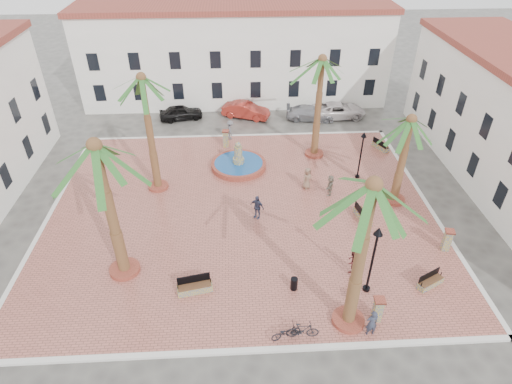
% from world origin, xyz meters
% --- Properties ---
extents(ground, '(120.00, 120.00, 0.00)m').
position_xyz_m(ground, '(0.00, 0.00, 0.00)').
color(ground, '#56544F').
rests_on(ground, ground).
extents(plaza, '(26.00, 22.00, 0.15)m').
position_xyz_m(plaza, '(0.00, 0.00, 0.07)').
color(plaza, '#AF6052').
rests_on(plaza, ground).
extents(kerb_n, '(26.30, 0.30, 0.16)m').
position_xyz_m(kerb_n, '(0.00, 11.00, 0.08)').
color(kerb_n, silver).
rests_on(kerb_n, ground).
extents(kerb_s, '(26.30, 0.30, 0.16)m').
position_xyz_m(kerb_s, '(0.00, -11.00, 0.08)').
color(kerb_s, silver).
rests_on(kerb_s, ground).
extents(kerb_e, '(0.30, 22.30, 0.16)m').
position_xyz_m(kerb_e, '(13.00, 0.00, 0.08)').
color(kerb_e, silver).
rests_on(kerb_e, ground).
extents(kerb_w, '(0.30, 22.30, 0.16)m').
position_xyz_m(kerb_w, '(-13.00, 0.00, 0.08)').
color(kerb_w, silver).
rests_on(kerb_w, ground).
extents(building_north, '(30.40, 7.40, 9.50)m').
position_xyz_m(building_north, '(-0.00, 19.99, 4.77)').
color(building_north, white).
rests_on(building_north, ground).
extents(fountain, '(4.32, 4.32, 2.23)m').
position_xyz_m(fountain, '(-0.07, 5.57, 0.45)').
color(fountain, '#9F4231').
rests_on(fountain, plaza).
extents(palm_nw, '(4.77, 4.77, 8.70)m').
position_xyz_m(palm_nw, '(-6.05, 3.06, 7.67)').
color(palm_nw, '#9F4231').
rests_on(palm_nw, plaza).
extents(palm_sw, '(5.61, 5.61, 8.61)m').
position_xyz_m(palm_sw, '(-6.86, -5.40, 7.44)').
color(palm_sw, '#9F4231').
rests_on(palm_sw, plaza).
extents(palm_s, '(5.35, 5.35, 8.77)m').
position_xyz_m(palm_s, '(5.15, -9.61, 7.64)').
color(palm_s, '#9F4231').
rests_on(palm_s, plaza).
extents(palm_e, '(5.01, 5.01, 6.62)m').
position_xyz_m(palm_e, '(10.76, 0.50, 5.63)').
color(palm_e, '#9F4231').
rests_on(palm_e, plaza).
extents(palm_ne, '(4.97, 4.97, 8.34)m').
position_xyz_m(palm_ne, '(6.22, 7.20, 7.29)').
color(palm_ne, '#9F4231').
rests_on(palm_ne, plaza).
extents(bench_s, '(1.97, 0.94, 1.00)m').
position_xyz_m(bench_s, '(-2.73, -7.16, 0.43)').
color(bench_s, gray).
rests_on(bench_s, plaza).
extents(bench_se, '(1.68, 1.19, 0.86)m').
position_xyz_m(bench_se, '(10.23, -7.46, 0.39)').
color(bench_se, gray).
rests_on(bench_se, plaza).
extents(bench_e, '(0.87, 1.86, 0.94)m').
position_xyz_m(bench_e, '(8.02, -1.45, 0.42)').
color(bench_e, gray).
rests_on(bench_e, plaza).
extents(bench_ne, '(1.18, 1.71, 0.87)m').
position_xyz_m(bench_ne, '(12.00, 7.85, 0.40)').
color(bench_ne, gray).
rests_on(bench_ne, plaza).
extents(lamppost_s, '(0.48, 0.48, 4.43)m').
position_xyz_m(lamppost_s, '(6.64, -7.58, 3.15)').
color(lamppost_s, black).
rests_on(lamppost_s, plaza).
extents(lamppost_e, '(0.42, 0.42, 3.83)m').
position_xyz_m(lamppost_e, '(8.96, 3.62, 2.75)').
color(lamppost_e, black).
rests_on(lamppost_e, plaza).
extents(bollard_se, '(0.57, 0.57, 1.51)m').
position_xyz_m(bollard_se, '(6.58, -9.57, 0.93)').
color(bollard_se, gray).
rests_on(bollard_se, plaza).
extents(bollard_n, '(0.60, 0.60, 1.51)m').
position_xyz_m(bollard_n, '(-1.07, 9.00, 0.93)').
color(bollard_n, gray).
rests_on(bollard_n, plaza).
extents(bollard_e, '(0.63, 0.63, 1.49)m').
position_xyz_m(bollard_e, '(12.26, -4.66, 0.92)').
color(bollard_e, gray).
rests_on(bollard_e, plaza).
extents(litter_bin, '(0.39, 0.39, 0.77)m').
position_xyz_m(litter_bin, '(2.68, -7.29, 0.53)').
color(litter_bin, black).
rests_on(litter_bin, plaza).
extents(cyclist_a, '(0.63, 0.45, 1.63)m').
position_xyz_m(cyclist_a, '(6.04, -10.40, 0.97)').
color(cyclist_a, '#2C3042').
rests_on(cyclist_a, plaza).
extents(bicycle_a, '(1.62, 0.95, 0.80)m').
position_xyz_m(bicycle_a, '(1.88, -10.40, 0.55)').
color(bicycle_a, black).
rests_on(bicycle_a, plaza).
extents(cyclist_b, '(0.97, 0.96, 1.58)m').
position_xyz_m(cyclist_b, '(6.12, -6.13, 0.94)').
color(cyclist_b, '#592123').
rests_on(cyclist_b, plaza).
extents(bicycle_b, '(1.63, 0.52, 0.97)m').
position_xyz_m(bicycle_b, '(2.69, -10.40, 0.63)').
color(bicycle_b, black).
rests_on(bicycle_b, plaza).
extents(pedestrian_fountain_a, '(0.98, 0.92, 1.68)m').
position_xyz_m(pedestrian_fountain_a, '(4.86, 2.39, 0.99)').
color(pedestrian_fountain_a, '#7C5F4A').
rests_on(pedestrian_fountain_a, plaza).
extents(pedestrian_fountain_b, '(1.08, 0.92, 1.74)m').
position_xyz_m(pedestrian_fountain_b, '(1.02, -0.89, 1.02)').
color(pedestrian_fountain_b, '#353B56').
rests_on(pedestrian_fountain_b, plaza).
extents(pedestrian_north, '(0.76, 1.18, 1.73)m').
position_xyz_m(pedestrian_north, '(-0.67, 10.40, 1.01)').
color(pedestrian_north, '#58585D').
rests_on(pedestrian_north, plaza).
extents(pedestrian_east, '(0.89, 1.51, 1.55)m').
position_xyz_m(pedestrian_east, '(6.38, 1.52, 0.93)').
color(pedestrian_east, slate).
rests_on(pedestrian_east, plaza).
extents(car_black, '(4.33, 2.46, 1.39)m').
position_xyz_m(car_black, '(-5.39, 14.93, 0.70)').
color(car_black, black).
rests_on(car_black, ground).
extents(car_red, '(4.82, 3.08, 1.50)m').
position_xyz_m(car_red, '(0.85, 14.98, 0.75)').
color(car_red, '#A62920').
rests_on(car_red, ground).
extents(car_silver, '(4.83, 2.42, 1.35)m').
position_xyz_m(car_silver, '(7.03, 14.17, 0.67)').
color(car_silver, '#999AA1').
rests_on(car_silver, ground).
extents(car_white, '(5.44, 2.78, 1.47)m').
position_xyz_m(car_white, '(9.76, 14.52, 0.74)').
color(car_white, silver).
rests_on(car_white, ground).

